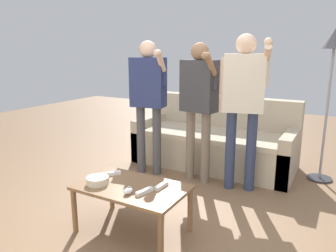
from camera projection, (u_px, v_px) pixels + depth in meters
ground_plane at (155, 219)px, 2.92m from camera, size 12.00×12.00×0.00m
couch at (215, 142)px, 4.28m from camera, size 2.04×0.89×0.88m
coffee_table at (132, 192)px, 2.64m from camera, size 0.89×0.55×0.41m
snack_bowl at (98, 180)px, 2.66m from camera, size 0.18×0.18×0.06m
game_remote_nunchuk at (128, 191)px, 2.47m from camera, size 0.06×0.09×0.05m
floor_lamp at (333, 53)px, 3.49m from camera, size 0.29×0.29×1.72m
player_left at (148, 92)px, 3.80m from camera, size 0.50×0.35×1.59m
player_center at (199, 97)px, 3.56m from camera, size 0.46×0.40×1.57m
player_right at (243, 95)px, 3.33m from camera, size 0.52×0.32×1.65m
game_remote_wand_near at (144, 191)px, 2.49m from camera, size 0.08×0.16×0.03m
game_remote_wand_far at (112, 174)px, 2.85m from camera, size 0.13×0.15×0.03m
game_remote_wand_spare at (162, 186)px, 2.59m from camera, size 0.04×0.15×0.03m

